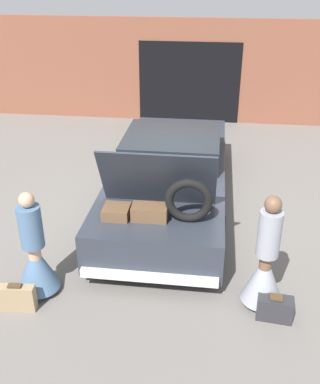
{
  "coord_description": "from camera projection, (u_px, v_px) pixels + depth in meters",
  "views": [
    {
      "loc": [
        0.77,
        -7.51,
        4.11
      ],
      "look_at": [
        0.0,
        -1.45,
        0.96
      ],
      "focal_mm": 42.0,
      "sensor_mm": 36.0,
      "label": 1
    }
  ],
  "objects": [
    {
      "name": "garage_wall_back",
      "position": [
        190.0,
        72.0,
        12.39
      ],
      "size": [
        12.0,
        0.14,
        2.8
      ],
      "color": "brown",
      "rests_on": "ground_plane"
    },
    {
      "name": "ground_plane",
      "position": [
        170.0,
        202.0,
        8.59
      ],
      "size": [
        40.0,
        40.0,
        0.0
      ],
      "primitive_type": "plane",
      "color": "slate"
    },
    {
      "name": "person_left",
      "position": [
        35.0,
        258.0,
        6.04
      ],
      "size": [
        0.59,
        0.59,
        1.54
      ],
      "rotation": [
        0.0,
        0.0,
        -1.72
      ],
      "color": "tan",
      "rests_on": "ground_plane"
    },
    {
      "name": "suitcase_beside_right_person",
      "position": [
        275.0,
        308.0,
        5.73
      ],
      "size": [
        0.47,
        0.26,
        0.35
      ],
      "color": "#2D2D33",
      "rests_on": "ground_plane"
    },
    {
      "name": "person_right",
      "position": [
        265.0,
        268.0,
        5.79
      ],
      "size": [
        0.56,
        0.56,
        1.63
      ],
      "rotation": [
        0.0,
        0.0,
        1.69
      ],
      "color": "brown",
      "rests_on": "ground_plane"
    },
    {
      "name": "car",
      "position": [
        170.0,
        174.0,
        8.33
      ],
      "size": [
        2.04,
        5.36,
        1.8
      ],
      "color": "#2D333D",
      "rests_on": "ground_plane"
    },
    {
      "name": "suitcase_beside_left_person",
      "position": [
        17.0,
        298.0,
        5.87
      ],
      "size": [
        0.5,
        0.18,
        0.4
      ],
      "color": "#9E8460",
      "rests_on": "ground_plane"
    }
  ]
}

